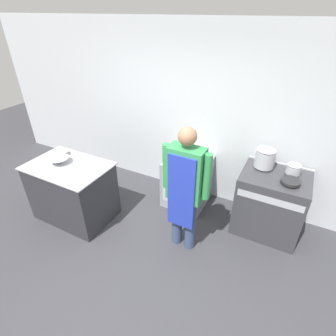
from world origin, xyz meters
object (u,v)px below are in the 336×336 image
fridge_unit (187,181)px  stock_pot (265,158)px  mixing_bowl (59,161)px  person_cook (185,186)px  stove (270,203)px  saute_pan (291,181)px  sauce_pot (294,169)px

fridge_unit → stock_pot: bearing=4.1°
fridge_unit → mixing_bowl: (-1.51, -1.10, 0.54)m
person_cook → stock_pot: person_cook is taller
fridge_unit → person_cook: person_cook is taller
stove → mixing_bowl: (-2.78, -1.05, 0.48)m
person_cook → stock_pot: (0.74, 0.95, 0.10)m
person_cook → mixing_bowl: bearing=-173.2°
fridge_unit → mixing_bowl: bearing=-144.0°
person_cook → stock_pot: size_ratio=6.27×
person_cook → mixing_bowl: person_cook is taller
fridge_unit → stock_pot: stock_pot is taller
stove → person_cook: 1.35m
fridge_unit → saute_pan: saute_pan is taller
fridge_unit → saute_pan: size_ratio=3.31×
mixing_bowl → sauce_pot: sauce_pot is taller
mixing_bowl → sauce_pot: bearing=21.7°
mixing_bowl → saute_pan: 3.10m
person_cook → saute_pan: (1.11, 0.71, -0.02)m
fridge_unit → mixing_bowl: size_ratio=2.76×
stove → sauce_pot: sauce_pot is taller
stove → mixing_bowl: bearing=-159.3°
fridge_unit → mixing_bowl: 1.95m
stove → person_cook: bearing=-138.3°
mixing_bowl → saute_pan: mixing_bowl is taller
mixing_bowl → stock_pot: bearing=24.4°
mixing_bowl → sauce_pot: size_ratio=1.54×
stock_pot → sauce_pot: 0.37m
stove → sauce_pot: bearing=35.4°
stove → fridge_unit: stove is taller
saute_pan → sauce_pot: bearing=90.0°
stock_pot → saute_pan: stock_pot is taller
stock_pot → person_cook: bearing=-127.7°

